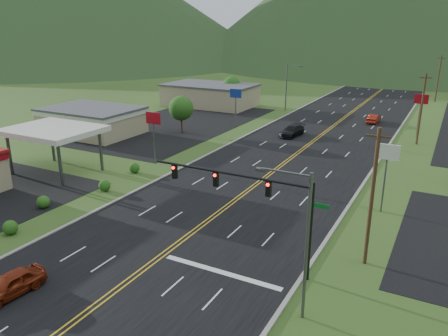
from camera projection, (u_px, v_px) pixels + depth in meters
The scene contains 19 objects.
traffic_signal at pixel (254, 196), 29.59m from camera, with size 13.10×0.43×7.00m.
streetlight_east at pixel (302, 237), 24.19m from camera, with size 3.28×0.25×9.00m.
streetlight_west at pixel (288, 84), 84.64m from camera, with size 3.28×0.25×9.00m.
gas_canopy at pixel (53, 131), 49.17m from camera, with size 10.00×8.00×5.30m.
building_west_mid at pixel (92, 119), 67.86m from camera, with size 14.40×10.40×4.10m.
building_west_far at pixel (210, 95), 91.19m from camera, with size 18.40×11.40×4.50m.
pole_sign_west_a at pixel (153, 123), 52.23m from camera, with size 2.00×0.18×6.40m.
pole_sign_west_b at pixel (236, 97), 70.65m from camera, with size 2.00×0.18×6.40m.
pole_sign_east_a at pixel (387, 159), 38.49m from camera, with size 2.00×0.18×6.40m.
pole_sign_east_b at pixel (421, 103), 65.27m from camera, with size 2.00×0.18×6.40m.
tree_west_a at pixel (181, 108), 67.84m from camera, with size 3.84×3.84×5.82m.
tree_west_b at pixel (232, 86), 92.68m from camera, with size 3.84×3.84×5.82m.
utility_pole_a at pixel (372, 197), 29.87m from camera, with size 1.60×0.28×10.00m.
utility_pole_b at pixel (421, 109), 60.84m from camera, with size 1.60×0.28×10.00m.
utility_pole_c at pixel (438, 78), 94.33m from camera, with size 1.60×0.28×10.00m.
utility_pole_d at pixel (446, 64), 127.82m from camera, with size 1.60×0.28×10.00m.
car_red_near at pixel (10, 285), 27.52m from camera, with size 1.78×4.42×1.51m, color maroon.
car_dark_mid at pixel (292, 131), 66.63m from camera, with size 2.20×5.42×1.57m, color black.
car_red_far at pixel (374, 119), 75.49m from camera, with size 1.60×4.58×1.51m, color maroon.
Camera 1 is at (17.62, -11.23, 16.43)m, focal length 35.00 mm.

